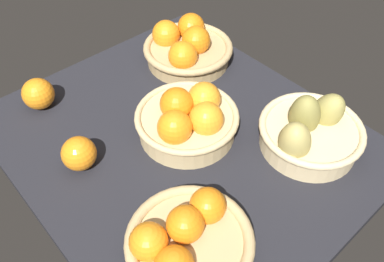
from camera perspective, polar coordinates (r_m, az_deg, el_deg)
The scene contains 7 objects.
market_tray at distance 95.85cm, azimuth -1.50°, elevation -1.35°, with size 84.00×72.00×3.00cm, color black.
basket_near_right at distance 74.54cm, azimuth -0.79°, elevation -15.38°, with size 23.71×23.71×9.71cm.
basket_center at distance 91.91cm, azimuth -0.63°, elevation 1.81°, with size 24.28×24.28×12.17cm.
basket_far_right_pears at distance 93.14cm, azimuth 16.51°, elevation 0.01°, with size 23.65×23.67×14.91cm.
basket_far_left at distance 114.88cm, azimuth -0.77°, elevation 11.88°, with size 25.31×25.31×11.34cm.
loose_orange_front_gap at distance 89.46cm, azimuth -15.90°, elevation -3.12°, with size 7.67×7.67×7.67cm, color orange.
loose_orange_back_gap at distance 106.85cm, azimuth -21.19°, elevation 5.00°, with size 7.97×7.97×7.97cm, color orange.
Camera 1 is at (49.81, -41.17, 72.29)cm, focal length 37.19 mm.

